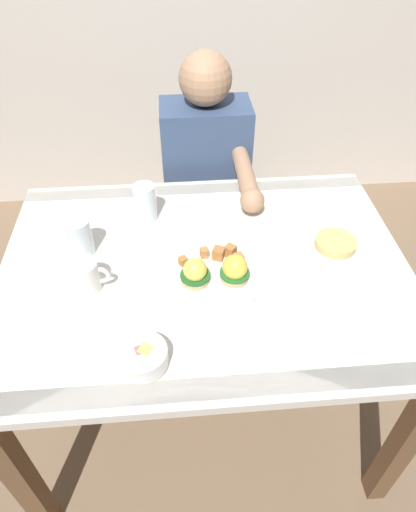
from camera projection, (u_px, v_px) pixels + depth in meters
The scene contains 10 objects.
ground_plane at pixel (206, 397), 1.81m from camera, with size 6.00×6.00×0.00m, color #7F664C.
dining_table at pixel (205, 291), 1.38m from camera, with size 1.20×0.90×0.74m.
eggs_benedict_plate at pixel (216, 274), 1.25m from camera, with size 0.27×0.27×0.09m.
fruit_bowl at pixel (143, 357), 1.05m from camera, with size 0.12×0.12×0.06m.
coffee_mug at pixel (85, 276), 1.21m from camera, with size 0.11×0.08×0.09m.
fork at pixel (272, 214), 1.49m from camera, with size 0.13×0.11×0.00m.
water_glass_near at pixel (145, 204), 1.44m from camera, with size 0.07×0.07×0.12m.
water_glass_far at pixel (81, 239), 1.32m from camera, with size 0.07×0.07×0.12m.
side_plate at pixel (335, 246), 1.36m from camera, with size 0.20×0.20×0.04m.
diner_person at pixel (207, 179), 1.82m from camera, with size 0.34×0.54×1.14m.
Camera 1 is at (-0.07, -0.94, 1.65)m, focal length 31.42 mm.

